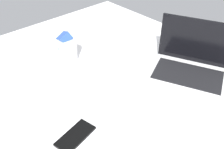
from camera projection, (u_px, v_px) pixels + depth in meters
bed_mattress at (125, 124)px, 102.13cm from camera, size 180.00×140.00×18.00cm
laptop at (190, 65)px, 112.17cm from camera, size 39.49×34.40×23.00cm
snack_cup at (67, 48)px, 120.85cm from camera, size 9.00×9.50×15.03cm
cell_phone at (75, 136)px, 85.21cm from camera, size 9.49×15.09×0.80cm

